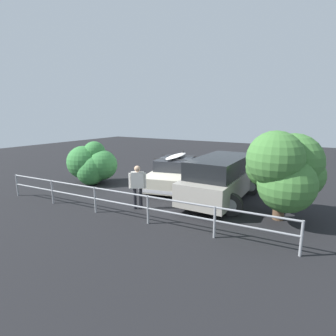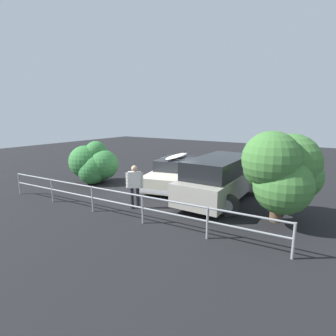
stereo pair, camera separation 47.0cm
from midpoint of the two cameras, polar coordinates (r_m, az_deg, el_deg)
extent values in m
cube|color=black|center=(12.21, -0.13, -4.41)|extent=(44.00, 44.00, 0.02)
cube|color=silver|center=(12.10, 7.98, -4.61)|extent=(0.12, 4.39, 0.00)
cube|color=#B7B29E|center=(12.57, 2.55, -1.68)|extent=(2.68, 4.72, 0.63)
cube|color=#23262B|center=(12.63, 2.82, 0.99)|extent=(1.96, 2.42, 0.50)
cube|color=silver|center=(10.63, -0.99, -5.21)|extent=(1.74, 0.49, 0.14)
cube|color=silver|center=(14.66, 5.10, -0.61)|extent=(1.74, 0.49, 0.14)
cylinder|color=black|center=(11.10, 4.77, -4.48)|extent=(0.57, 0.18, 0.57)
cylinder|color=#99999E|center=(11.10, 4.77, -4.48)|extent=(0.32, 0.19, 0.32)
cylinder|color=black|center=(11.67, -3.64, -3.68)|extent=(0.57, 0.18, 0.57)
cylinder|color=#99999E|center=(11.67, -3.64, -3.68)|extent=(0.32, 0.19, 0.32)
cylinder|color=black|center=(13.70, 7.81, -1.48)|extent=(0.57, 0.18, 0.57)
cylinder|color=#99999E|center=(13.70, 7.81, -1.48)|extent=(0.32, 0.19, 0.32)
cylinder|color=black|center=(14.16, 0.81, -0.95)|extent=(0.57, 0.18, 0.57)
cylinder|color=#99999E|center=(14.16, 0.81, -0.95)|extent=(0.32, 0.19, 0.32)
cylinder|color=black|center=(12.02, 2.01, 1.88)|extent=(1.78, 0.44, 0.03)
cylinder|color=black|center=(13.13, 3.59, 2.68)|extent=(1.78, 0.44, 0.03)
ellipsoid|color=white|center=(12.66, 3.02, 2.63)|extent=(0.80, 2.39, 0.09)
cone|color=black|center=(13.50, 4.55, 3.66)|extent=(0.10, 0.10, 0.14)
cube|color=#9E998E|center=(10.51, 12.23, -3.54)|extent=(1.78, 4.54, 0.82)
cube|color=black|center=(10.35, 12.40, 0.44)|extent=(1.63, 3.55, 0.66)
cylinder|color=black|center=(12.68, 16.10, -0.71)|extent=(0.68, 0.18, 0.68)
cylinder|color=black|center=(9.08, 14.39, -7.88)|extent=(0.75, 0.22, 0.75)
cylinder|color=#99999E|center=(9.08, 14.39, -7.88)|extent=(0.41, 0.23, 0.41)
cylinder|color=black|center=(9.76, 4.29, -6.18)|extent=(0.75, 0.22, 0.75)
cylinder|color=#99999E|center=(9.76, 4.29, -6.18)|extent=(0.41, 0.23, 0.41)
cylinder|color=black|center=(11.59, 18.77, -3.92)|extent=(0.75, 0.22, 0.75)
cylinder|color=#99999E|center=(11.59, 18.77, -3.92)|extent=(0.41, 0.23, 0.41)
cylinder|color=black|center=(12.13, 10.52, -2.83)|extent=(0.75, 0.22, 0.75)
cylinder|color=#99999E|center=(12.13, 10.52, -2.83)|extent=(0.41, 0.23, 0.41)
cylinder|color=black|center=(9.53, -5.15, -6.54)|extent=(0.11, 0.11, 0.78)
cylinder|color=black|center=(9.55, -6.42, -6.52)|extent=(0.11, 0.11, 0.78)
cube|color=silver|center=(9.35, -5.87, -2.55)|extent=(0.48, 0.40, 0.59)
sphere|color=#D6A884|center=(9.26, -5.92, -0.09)|extent=(0.21, 0.21, 0.21)
cylinder|color=silver|center=(9.34, -4.22, -2.70)|extent=(0.08, 0.08, 0.55)
cylinder|color=silver|center=(9.39, -7.49, -2.69)|extent=(0.08, 0.08, 0.55)
cylinder|color=gray|center=(7.05, 27.48, -13.93)|extent=(0.07, 0.07, 0.91)
cylinder|color=gray|center=(7.36, 10.43, -11.70)|extent=(0.07, 0.07, 0.91)
cylinder|color=gray|center=(8.22, -3.87, -9.00)|extent=(0.07, 0.07, 0.91)
cylinder|color=gray|center=(9.49, -14.75, -6.54)|extent=(0.07, 0.07, 0.91)
cylinder|color=gray|center=(11.03, -22.77, -4.55)|extent=(0.07, 0.07, 0.91)
cylinder|color=gray|center=(12.74, -28.70, -3.02)|extent=(0.07, 0.07, 0.91)
cylinder|color=gray|center=(8.69, -9.81, -5.06)|extent=(10.60, 0.73, 0.06)
cylinder|color=gray|center=(8.80, -9.73, -7.44)|extent=(10.60, 0.73, 0.06)
cylinder|color=brown|center=(13.65, -14.01, -2.02)|extent=(0.28, 0.28, 0.46)
sphere|color=#387F3D|center=(13.50, -16.59, 1.33)|extent=(1.60, 1.60, 1.60)
sphere|color=#387F3D|center=(13.18, -12.86, 0.78)|extent=(1.45, 1.45, 1.45)
sphere|color=#387F3D|center=(13.58, -14.20, 0.17)|extent=(1.44, 1.44, 1.44)
sphere|color=#387F3D|center=(13.21, -15.24, -0.53)|extent=(1.35, 1.35, 1.35)
sphere|color=#387F3D|center=(13.61, -13.29, 1.34)|extent=(1.25, 1.25, 1.25)
sphere|color=#387F3D|center=(13.13, -14.75, 0.02)|extent=(1.26, 1.26, 1.26)
sphere|color=#387F3D|center=(13.37, -14.43, 3.46)|extent=(1.06, 1.06, 1.06)
cylinder|color=brown|center=(9.20, 23.75, -8.78)|extent=(0.35, 0.35, 0.59)
sphere|color=#427A38|center=(9.01, 24.63, -0.07)|extent=(1.81, 1.81, 1.81)
sphere|color=#427A38|center=(8.46, 25.19, -3.51)|extent=(1.70, 1.70, 1.70)
sphere|color=#427A38|center=(8.87, 24.79, 0.65)|extent=(1.51, 1.51, 1.51)
sphere|color=#427A38|center=(9.31, 21.65, -0.07)|extent=(1.39, 1.39, 1.39)
sphere|color=#427A38|center=(9.11, 27.87, -1.63)|extent=(1.43, 1.43, 1.43)
sphere|color=#427A38|center=(9.02, 26.43, 0.97)|extent=(1.82, 1.82, 1.82)
sphere|color=#427A38|center=(8.21, 23.03, 1.72)|extent=(1.66, 1.66, 1.66)
camera|label=1|loc=(0.23, -88.88, 0.23)|focal=28.00mm
camera|label=2|loc=(0.23, 91.12, -0.23)|focal=28.00mm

